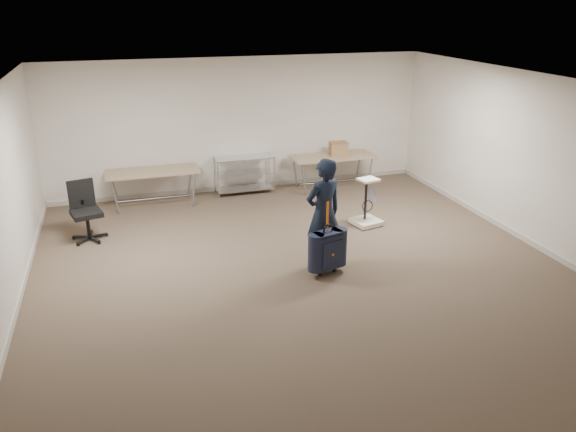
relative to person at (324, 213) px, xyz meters
name	(u,v)px	position (x,y,z in m)	size (l,w,h in m)	color
ground	(309,280)	(-0.38, -0.46, -0.86)	(9.00, 9.00, 0.00)	#413627
room_shell	(282,241)	(-0.38, 0.92, -0.81)	(8.00, 9.00, 9.00)	beige
folding_table_left	(153,173)	(-2.28, 3.49, -0.18)	(1.80, 0.75, 0.73)	#957E5B
folding_table_right	(333,158)	(1.52, 3.49, -0.18)	(1.80, 0.75, 0.73)	#957E5B
wire_shelf	(244,173)	(-0.38, 3.74, -0.42)	(1.22, 0.47, 0.80)	silver
person	(324,213)	(0.00, 0.00, 0.00)	(0.62, 0.41, 1.71)	black
suitcase	(328,250)	(-0.05, -0.33, -0.46)	(0.47, 0.34, 1.15)	black
office_chair	(87,222)	(-3.52, 2.12, -0.55)	(0.62, 0.62, 1.02)	black
equipment_cart	(367,213)	(1.34, 1.30, -0.62)	(0.58, 0.58, 0.89)	beige
cardboard_box	(338,148)	(1.66, 3.54, 0.02)	(0.38, 0.28, 0.28)	#986646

